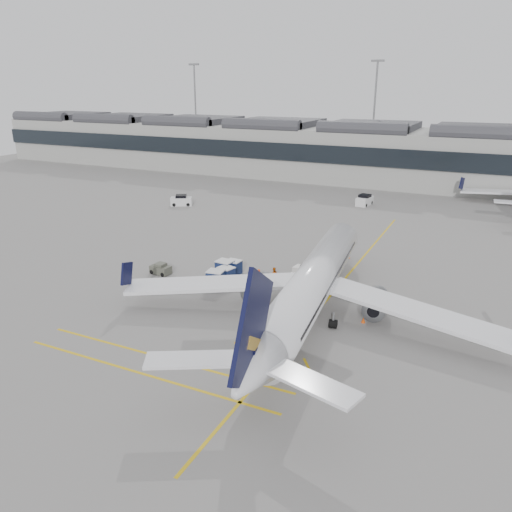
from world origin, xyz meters
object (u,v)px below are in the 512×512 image
at_px(ramp_agent_b, 274,275).
at_px(airliner_main, 312,285).
at_px(belt_loader, 307,276).
at_px(pushback_tug, 161,269).
at_px(ramp_agent_a, 259,277).
at_px(baggage_cart_a, 226,274).

bearing_deg(ramp_agent_b, airliner_main, 104.13).
height_order(belt_loader, pushback_tug, belt_loader).
height_order(airliner_main, belt_loader, airliner_main).
bearing_deg(ramp_agent_a, baggage_cart_a, 167.68).
bearing_deg(pushback_tug, ramp_agent_b, 20.07).
distance_m(belt_loader, baggage_cart_a, 8.62).
bearing_deg(ramp_agent_a, belt_loader, 7.27).
xyz_separation_m(belt_loader, ramp_agent_a, (-4.19, -3.11, 0.30)).
height_order(airliner_main, baggage_cart_a, airliner_main).
distance_m(belt_loader, ramp_agent_b, 3.58).
distance_m(belt_loader, ramp_agent_a, 5.22).
distance_m(baggage_cart_a, ramp_agent_a, 3.52).
bearing_deg(belt_loader, ramp_agent_a, -136.60).
bearing_deg(baggage_cart_a, airliner_main, -3.99).
relative_size(belt_loader, baggage_cart_a, 2.42).
relative_size(baggage_cart_a, pushback_tug, 0.84).
distance_m(ramp_agent_a, pushback_tug, 11.40).
bearing_deg(belt_loader, airliner_main, -60.69).
xyz_separation_m(airliner_main, ramp_agent_b, (-6.28, 5.94, -2.15)).
bearing_deg(belt_loader, baggage_cart_a, -144.48).
height_order(baggage_cart_a, ramp_agent_b, baggage_cart_a).
xyz_separation_m(airliner_main, ramp_agent_a, (-7.40, 4.65, -2.14)).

